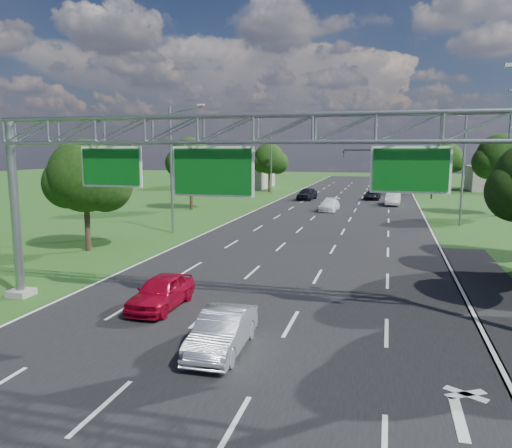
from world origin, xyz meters
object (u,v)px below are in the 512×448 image
(box_truck, at_px, (406,183))
(silver_sedan, at_px, (222,331))
(sign_gantry, at_px, (258,145))
(red_coupe, at_px, (161,292))
(traffic_signal, at_px, (406,161))

(box_truck, bearing_deg, silver_sedan, -102.75)
(sign_gantry, height_order, red_coupe, sign_gantry)
(red_coupe, relative_size, silver_sedan, 0.99)
(sign_gantry, bearing_deg, box_truck, 83.22)
(traffic_signal, bearing_deg, silver_sedan, -97.46)
(traffic_signal, distance_m, box_truck, 12.14)
(sign_gantry, relative_size, box_truck, 2.94)
(traffic_signal, height_order, silver_sedan, traffic_signal)
(traffic_signal, distance_m, silver_sedan, 57.30)
(sign_gantry, height_order, box_truck, sign_gantry)
(red_coupe, bearing_deg, box_truck, 79.95)
(red_coupe, distance_m, box_truck, 65.58)
(red_coupe, bearing_deg, traffic_signal, 78.27)
(sign_gantry, relative_size, red_coupe, 5.62)
(silver_sedan, bearing_deg, traffic_signal, 81.10)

